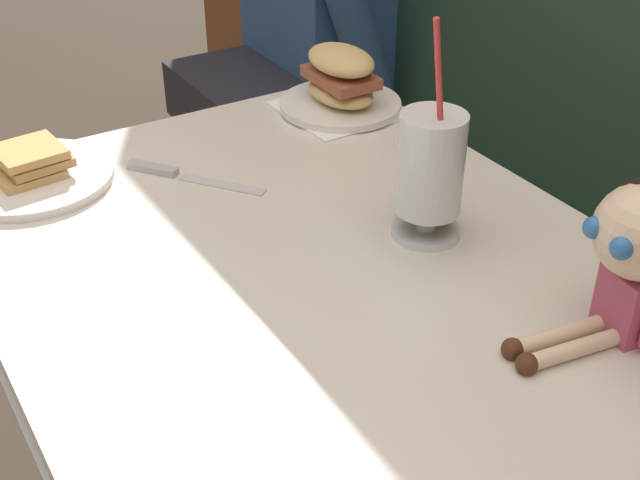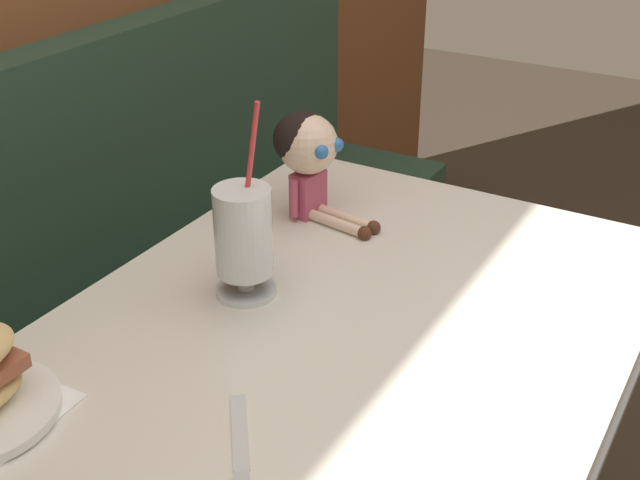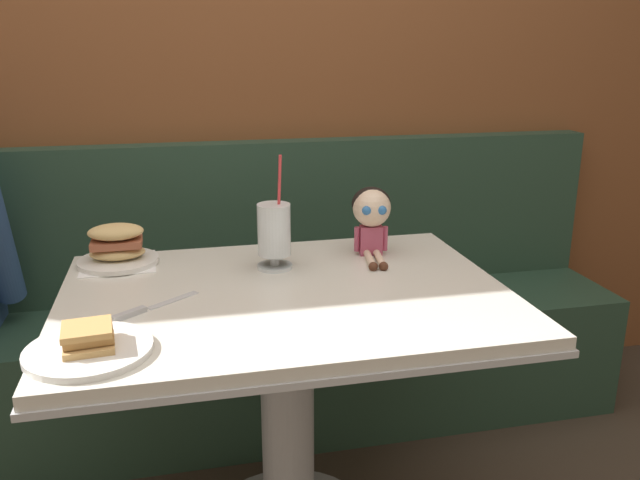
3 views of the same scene
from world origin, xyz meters
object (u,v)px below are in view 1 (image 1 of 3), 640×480
toast_plate (31,173)px  milkshake_glass (429,169)px  sandwich_plate (341,85)px  butter_knife (172,173)px

toast_plate → milkshake_glass: (0.43, 0.42, 0.08)m
toast_plate → sandwich_plate: sandwich_plate is taller
milkshake_glass → butter_knife: (-0.34, -0.23, -0.10)m
milkshake_glass → toast_plate: bearing=-135.8°
toast_plate → milkshake_glass: bearing=44.2°
milkshake_glass → sandwich_plate: milkshake_glass is taller
toast_plate → sandwich_plate: size_ratio=1.14×
toast_plate → milkshake_glass: milkshake_glass is taller
toast_plate → milkshake_glass: size_ratio=0.79×
milkshake_glass → sandwich_plate: 0.44m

